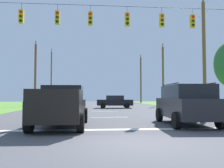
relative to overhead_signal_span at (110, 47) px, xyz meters
name	(u,v)px	position (x,y,z in m)	size (l,w,h in m)	color
ground_plane	(131,143)	(-0.04, -9.18, -4.84)	(120.00, 120.00, 0.00)	#47474C
stop_bar_stripe	(120,129)	(-0.04, -6.17, -4.84)	(15.77, 0.45, 0.01)	white
lane_dash_0	(110,117)	(-0.04, -0.17, -4.84)	(0.15, 2.50, 0.01)	white
lane_dash_1	(105,111)	(-0.04, 6.27, -4.84)	(0.15, 2.50, 0.01)	white
lane_dash_2	(101,107)	(-0.04, 14.08, -4.84)	(0.15, 2.50, 0.01)	white
lane_dash_3	(100,106)	(-0.04, 19.61, -4.84)	(0.15, 2.50, 0.01)	white
overhead_signal_span	(110,47)	(0.00, 0.00, 0.00)	(18.03, 0.31, 8.40)	brown
pickup_truck	(62,106)	(-2.66, -4.97, -3.87)	(2.35, 5.43, 1.95)	black
suv_black	(186,104)	(3.48, -4.75, -3.78)	(2.41, 4.89, 2.05)	black
distant_car_crossing_white	(191,101)	(13.06, 17.27, -4.05)	(2.18, 4.38, 1.52)	silver
distant_car_oncoming	(115,102)	(1.54, 12.55, -4.05)	(4.40, 2.21, 1.52)	black
utility_pole_mid_right	(204,54)	(9.61, 5.76, 0.74)	(0.33, 1.80, 11.35)	brown
utility_pole_far_right	(163,75)	(9.95, 20.42, 0.00)	(0.31, 1.65, 9.81)	brown
utility_pole_near_left	(141,79)	(9.41, 34.99, 0.26)	(0.31, 1.70, 10.53)	brown
utility_pole_distant_right	(35,73)	(-9.53, 19.35, -0.06)	(0.32, 1.95, 9.63)	brown
utility_pole_distant_left	(51,76)	(-9.99, 35.99, 0.87)	(0.27, 1.95, 11.76)	brown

